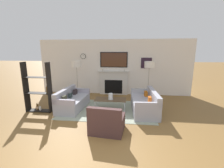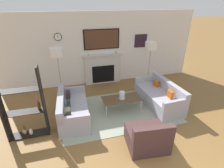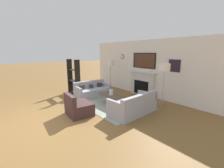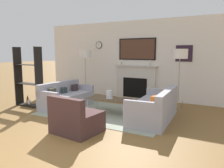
{
  "view_description": "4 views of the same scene",
  "coord_description": "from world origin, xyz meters",
  "px_view_note": "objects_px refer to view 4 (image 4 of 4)",
  "views": [
    {
      "loc": [
        0.76,
        -2.55,
        2.12
      ],
      "look_at": [
        0.12,
        3.02,
        0.9
      ],
      "focal_mm": 24.0,
      "sensor_mm": 36.0,
      "label": 1
    },
    {
      "loc": [
        -1.36,
        -1.56,
        3.04
      ],
      "look_at": [
        -0.13,
        2.89,
        0.81
      ],
      "focal_mm": 28.0,
      "sensor_mm": 36.0,
      "label": 2
    },
    {
      "loc": [
        4.69,
        -1.08,
        2.12
      ],
      "look_at": [
        -0.27,
        3.01,
        0.76
      ],
      "focal_mm": 24.0,
      "sensor_mm": 36.0,
      "label": 3
    },
    {
      "loc": [
        2.87,
        -2.27,
        1.61
      ],
      "look_at": [
        -0.1,
        3.18,
        0.71
      ],
      "focal_mm": 35.0,
      "sensor_mm": 36.0,
      "label": 4
    }
  ],
  "objects_px": {
    "couch_left": "(66,98)",
    "floor_lamp_left": "(85,54)",
    "couch_right": "(155,109)",
    "hurricane_candle": "(109,95)",
    "armchair": "(76,120)",
    "floor_lamp_right": "(180,55)",
    "coffee_table": "(109,99)",
    "shelf_unit": "(29,81)"
  },
  "relations": [
    {
      "from": "couch_right",
      "to": "hurricane_candle",
      "type": "bearing_deg",
      "value": 179.65
    },
    {
      "from": "couch_left",
      "to": "floor_lamp_left",
      "type": "relative_size",
      "value": 0.97
    },
    {
      "from": "couch_right",
      "to": "floor_lamp_left",
      "type": "height_order",
      "value": "floor_lamp_left"
    },
    {
      "from": "floor_lamp_left",
      "to": "shelf_unit",
      "type": "bearing_deg",
      "value": -114.57
    },
    {
      "from": "armchair",
      "to": "shelf_unit",
      "type": "bearing_deg",
      "value": 156.98
    },
    {
      "from": "couch_right",
      "to": "shelf_unit",
      "type": "bearing_deg",
      "value": -173.59
    },
    {
      "from": "armchair",
      "to": "floor_lamp_left",
      "type": "xyz_separation_m",
      "value": [
        -1.81,
        2.9,
        1.29
      ]
    },
    {
      "from": "couch_right",
      "to": "floor_lamp_right",
      "type": "xyz_separation_m",
      "value": [
        0.26,
        1.36,
        1.27
      ]
    },
    {
      "from": "hurricane_candle",
      "to": "shelf_unit",
      "type": "relative_size",
      "value": 0.12
    },
    {
      "from": "armchair",
      "to": "floor_lamp_right",
      "type": "xyz_separation_m",
      "value": [
        1.41,
        2.9,
        1.29
      ]
    },
    {
      "from": "hurricane_candle",
      "to": "floor_lamp_left",
      "type": "relative_size",
      "value": 0.13
    },
    {
      "from": "couch_right",
      "to": "floor_lamp_right",
      "type": "bearing_deg",
      "value": 79.1
    },
    {
      "from": "couch_right",
      "to": "armchair",
      "type": "xyz_separation_m",
      "value": [
        -1.15,
        -1.54,
        -0.02
      ]
    },
    {
      "from": "hurricane_candle",
      "to": "floor_lamp_right",
      "type": "distance_m",
      "value": 2.27
    },
    {
      "from": "couch_right",
      "to": "floor_lamp_left",
      "type": "distance_m",
      "value": 3.49
    },
    {
      "from": "hurricane_candle",
      "to": "floor_lamp_right",
      "type": "bearing_deg",
      "value": 41.89
    },
    {
      "from": "armchair",
      "to": "hurricane_candle",
      "type": "relative_size",
      "value": 4.34
    },
    {
      "from": "hurricane_candle",
      "to": "coffee_table",
      "type": "bearing_deg",
      "value": -175.97
    },
    {
      "from": "floor_lamp_left",
      "to": "floor_lamp_right",
      "type": "height_order",
      "value": "same"
    },
    {
      "from": "armchair",
      "to": "hurricane_candle",
      "type": "distance_m",
      "value": 1.57
    },
    {
      "from": "armchair",
      "to": "shelf_unit",
      "type": "xyz_separation_m",
      "value": [
        -2.63,
        1.12,
        0.52
      ]
    },
    {
      "from": "couch_left",
      "to": "floor_lamp_left",
      "type": "bearing_deg",
      "value": 100.71
    },
    {
      "from": "hurricane_candle",
      "to": "shelf_unit",
      "type": "height_order",
      "value": "shelf_unit"
    },
    {
      "from": "couch_left",
      "to": "hurricane_candle",
      "type": "xyz_separation_m",
      "value": [
        1.46,
        0.01,
        0.23
      ]
    },
    {
      "from": "couch_left",
      "to": "floor_lamp_left",
      "type": "height_order",
      "value": "floor_lamp_left"
    },
    {
      "from": "couch_left",
      "to": "hurricane_candle",
      "type": "bearing_deg",
      "value": 0.3
    },
    {
      "from": "couch_left",
      "to": "couch_right",
      "type": "distance_m",
      "value": 2.71
    },
    {
      "from": "armchair",
      "to": "hurricane_candle",
      "type": "bearing_deg",
      "value": 93.4
    },
    {
      "from": "hurricane_candle",
      "to": "floor_lamp_right",
      "type": "xyz_separation_m",
      "value": [
        1.5,
        1.35,
        1.05
      ]
    },
    {
      "from": "couch_right",
      "to": "coffee_table",
      "type": "distance_m",
      "value": 1.25
    },
    {
      "from": "floor_lamp_right",
      "to": "coffee_table",
      "type": "bearing_deg",
      "value": -138.26
    },
    {
      "from": "armchair",
      "to": "coffee_table",
      "type": "distance_m",
      "value": 1.55
    },
    {
      "from": "armchair",
      "to": "couch_right",
      "type": "bearing_deg",
      "value": 53.24
    },
    {
      "from": "coffee_table",
      "to": "shelf_unit",
      "type": "bearing_deg",
      "value": -170.31
    },
    {
      "from": "couch_right",
      "to": "hurricane_candle",
      "type": "height_order",
      "value": "couch_right"
    },
    {
      "from": "couch_left",
      "to": "shelf_unit",
      "type": "height_order",
      "value": "shelf_unit"
    },
    {
      "from": "armchair",
      "to": "floor_lamp_right",
      "type": "relative_size",
      "value": 0.55
    },
    {
      "from": "couch_left",
      "to": "armchair",
      "type": "distance_m",
      "value": 2.19
    },
    {
      "from": "armchair",
      "to": "floor_lamp_left",
      "type": "relative_size",
      "value": 0.55
    },
    {
      "from": "couch_right",
      "to": "armchair",
      "type": "bearing_deg",
      "value": -126.76
    },
    {
      "from": "couch_left",
      "to": "floor_lamp_right",
      "type": "xyz_separation_m",
      "value": [
        2.97,
        1.36,
        1.28
      ]
    },
    {
      "from": "couch_left",
      "to": "coffee_table",
      "type": "distance_m",
      "value": 1.46
    }
  ]
}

